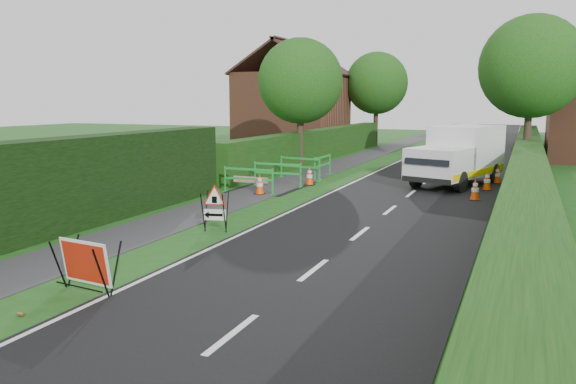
% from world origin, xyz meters
% --- Properties ---
extents(ground, '(120.00, 120.00, 0.00)m').
position_xyz_m(ground, '(0.00, 0.00, 0.00)').
color(ground, '#1B4D16').
rests_on(ground, ground).
extents(road_surface, '(6.00, 90.00, 0.02)m').
position_xyz_m(road_surface, '(2.50, 35.00, 0.00)').
color(road_surface, black).
rests_on(road_surface, ground).
extents(footpath, '(2.00, 90.00, 0.02)m').
position_xyz_m(footpath, '(-3.00, 35.00, 0.01)').
color(footpath, '#2D2D30').
rests_on(footpath, ground).
extents(hedge_west_near, '(1.10, 18.00, 2.50)m').
position_xyz_m(hedge_west_near, '(-5.00, 0.00, 0.00)').
color(hedge_west_near, black).
rests_on(hedge_west_near, ground).
extents(hedge_west_far, '(1.00, 24.00, 1.80)m').
position_xyz_m(hedge_west_far, '(-5.00, 22.00, 0.00)').
color(hedge_west_far, '#14380F').
rests_on(hedge_west_far, ground).
extents(hedge_east, '(1.20, 50.00, 1.50)m').
position_xyz_m(hedge_east, '(6.50, 16.00, 0.00)').
color(hedge_east, '#14380F').
rests_on(hedge_east, ground).
extents(house_west, '(7.50, 7.40, 7.88)m').
position_xyz_m(house_west, '(-10.00, 30.00, 2.90)').
color(house_west, brown).
rests_on(house_west, ground).
extents(tree_nw, '(4.40, 4.40, 6.70)m').
position_xyz_m(tree_nw, '(-4.60, 18.00, 4.48)').
color(tree_nw, '#2D2116').
rests_on(tree_nw, ground).
extents(tree_ne, '(5.20, 5.20, 7.79)m').
position_xyz_m(tree_ne, '(6.40, 22.00, 5.17)').
color(tree_ne, '#2D2116').
rests_on(tree_ne, ground).
extents(tree_fw, '(4.80, 4.80, 7.24)m').
position_xyz_m(tree_fw, '(-4.60, 34.00, 4.83)').
color(tree_fw, '#2D2116').
rests_on(tree_fw, ground).
extents(tree_fe, '(4.20, 4.20, 6.33)m').
position_xyz_m(tree_fe, '(6.40, 38.00, 4.22)').
color(tree_fe, '#2D2116').
rests_on(tree_fe, ground).
extents(red_rect_sign, '(1.20, 0.80, 0.98)m').
position_xyz_m(red_rect_sign, '(-0.85, -1.89, 0.56)').
color(red_rect_sign, black).
rests_on(red_rect_sign, ground).
extents(triangle_sign, '(0.88, 0.88, 1.09)m').
position_xyz_m(triangle_sign, '(-1.13, 3.16, 0.75)').
color(triangle_sign, black).
rests_on(triangle_sign, ground).
extents(works_van, '(3.56, 5.69, 2.43)m').
position_xyz_m(works_van, '(3.83, 14.65, 1.29)').
color(works_van, silver).
rests_on(works_van, ground).
extents(traffic_cone_0, '(0.38, 0.38, 0.79)m').
position_xyz_m(traffic_cone_0, '(4.83, 11.02, 0.39)').
color(traffic_cone_0, black).
rests_on(traffic_cone_0, ground).
extents(traffic_cone_1, '(0.38, 0.38, 0.79)m').
position_xyz_m(traffic_cone_1, '(5.07, 13.57, 0.39)').
color(traffic_cone_1, black).
rests_on(traffic_cone_1, ground).
extents(traffic_cone_2, '(0.38, 0.38, 0.79)m').
position_xyz_m(traffic_cone_2, '(5.35, 15.68, 0.39)').
color(traffic_cone_2, black).
rests_on(traffic_cone_2, ground).
extents(traffic_cone_3, '(0.38, 0.38, 0.79)m').
position_xyz_m(traffic_cone_3, '(-2.71, 9.20, 0.39)').
color(traffic_cone_3, black).
rests_on(traffic_cone_3, ground).
extents(traffic_cone_4, '(0.38, 0.38, 0.79)m').
position_xyz_m(traffic_cone_4, '(-1.84, 12.15, 0.39)').
color(traffic_cone_4, black).
rests_on(traffic_cone_4, ground).
extents(ped_barrier_0, '(2.07, 0.38, 1.00)m').
position_xyz_m(ped_barrier_0, '(-3.21, 9.27, 0.63)').
color(ped_barrier_0, green).
rests_on(ped_barrier_0, ground).
extents(ped_barrier_1, '(2.08, 0.48, 1.00)m').
position_xyz_m(ped_barrier_1, '(-2.92, 11.30, 0.63)').
color(ped_barrier_1, green).
rests_on(ped_barrier_1, ground).
extents(ped_barrier_2, '(2.09, 0.67, 1.00)m').
position_xyz_m(ped_barrier_2, '(-2.91, 13.77, 0.63)').
color(ped_barrier_2, green).
rests_on(ped_barrier_2, ground).
extents(ped_barrier_3, '(0.38, 2.07, 1.00)m').
position_xyz_m(ped_barrier_3, '(-2.21, 14.82, 0.63)').
color(ped_barrier_3, green).
rests_on(ped_barrier_3, ground).
extents(redwhite_plank, '(1.50, 0.07, 0.25)m').
position_xyz_m(redwhite_plank, '(-3.36, 9.73, 0.00)').
color(redwhite_plank, red).
rests_on(redwhite_plank, ground).
extents(litter_can, '(0.12, 0.07, 0.07)m').
position_xyz_m(litter_can, '(-1.02, -3.19, 0.00)').
color(litter_can, '#BF7F4C').
rests_on(litter_can, ground).
extents(hatchback_car, '(2.37, 3.58, 1.13)m').
position_xyz_m(hatchback_car, '(2.36, 27.50, 0.57)').
color(hatchback_car, white).
rests_on(hatchback_car, ground).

